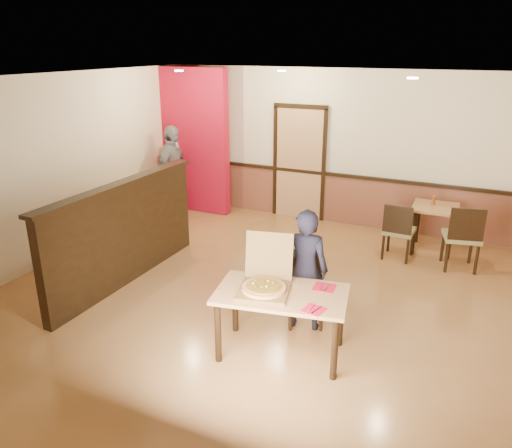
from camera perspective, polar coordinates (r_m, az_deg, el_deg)
The scene contains 24 objects.
floor at distance 6.60m, azimuth 0.65°, elevation -8.96°, with size 7.00×7.00×0.00m, color #B47C46.
ceiling at distance 5.80m, azimuth 0.76°, elevation 16.08°, with size 7.00×7.00×0.00m, color black.
wall_back at distance 9.26m, azimuth 9.82°, elevation 8.48°, with size 7.00×7.00×0.00m, color #FAEBC3.
wall_left at distance 8.10m, azimuth -22.57°, elevation 5.63°, with size 7.00×7.00×0.00m, color #FAEBC3.
wainscot_back at distance 9.46m, azimuth 9.43°, elevation 2.80°, with size 7.00×0.04×0.90m, color brown.
chair_rail_back at distance 9.32m, azimuth 9.56°, elevation 5.53°, with size 7.00×0.06×0.06m, color black.
back_door at distance 9.53m, azimuth 4.97°, elevation 6.86°, with size 0.90×0.06×2.10m, color tan.
booth_partition at distance 7.14m, azimuth -14.79°, elevation -0.87°, with size 0.20×3.10×1.44m.
red_accent_panel at distance 9.98m, azimuth -7.45°, elevation 9.40°, with size 1.60×0.20×2.78m, color #AC0C26.
spot_a at distance 8.49m, azimuth -8.80°, elevation 16.93°, with size 0.14×0.14×0.02m, color beige.
spot_b at distance 8.41m, azimuth 2.94°, elevation 17.09°, with size 0.14×0.14×0.02m, color beige.
spot_c at distance 6.85m, azimuth 17.45°, elevation 15.63°, with size 0.14×0.14×0.02m, color beige.
main_table at distance 5.32m, azimuth 2.92°, elevation -8.84°, with size 1.50×1.02×0.74m.
diner_chair at distance 6.03m, azimuth 5.62°, elevation -6.84°, with size 0.58×0.58×0.88m.
side_chair_left at distance 7.99m, azimuth 15.97°, elevation -0.57°, with size 0.47×0.47×0.91m.
side_chair_right at distance 7.90m, azimuth 22.57°, elevation -1.18°, with size 0.60×0.60×1.01m.
side_table at distance 8.50m, azimuth 19.74°, elevation 0.79°, with size 0.72×0.72×0.75m.
diner at distance 5.79m, azimuth 5.63°, elevation -5.25°, with size 0.54×0.35×1.47m, color black.
passerby at distance 9.70m, azimuth -9.51°, elevation 5.88°, with size 1.04×0.43×1.77m, color gray.
pizza_box at distance 5.28m, azimuth 1.01°, elevation -6.88°, with size 0.65×0.72×0.55m.
pizza at distance 5.24m, azimuth 0.89°, elevation -7.31°, with size 0.46×0.46×0.03m, color #E19452.
napkin_near at distance 4.98m, azimuth 6.62°, elevation -9.69°, with size 0.23×0.23×0.01m.
napkin_far at distance 5.41m, azimuth 7.81°, elevation -7.18°, with size 0.24×0.24×0.01m.
condiment at distance 8.51m, azimuth 19.62°, elevation 2.57°, with size 0.06×0.06×0.14m, color brown.
Camera 1 is at (2.39, -5.27, 3.18)m, focal length 35.00 mm.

